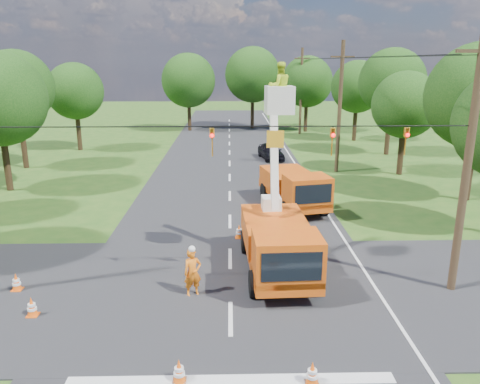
{
  "coord_description": "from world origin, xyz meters",
  "views": [
    {
      "loc": [
        -0.0,
        -14.14,
        8.47
      ],
      "look_at": [
        0.48,
        6.8,
        2.6
      ],
      "focal_mm": 35.0,
      "sensor_mm": 36.0,
      "label": 1
    }
  ],
  "objects_px": {
    "pole_right_far": "(301,91)",
    "tree_left_f": "(75,91)",
    "tree_far_b": "(253,75)",
    "traffic_cone_1": "(312,374)",
    "tree_far_c": "(307,82)",
    "traffic_cone_7": "(287,186)",
    "tree_right_b": "(479,97)",
    "pole_right_near": "(468,159)",
    "tree_right_d": "(392,82)",
    "ground_worker": "(193,273)",
    "tree_far_a": "(188,80)",
    "traffic_cone_2": "(239,232)",
    "traffic_cone_3": "(275,211)",
    "second_truck": "(294,187)",
    "distant_car": "(271,151)",
    "traffic_cone_0": "(179,371)",
    "bucket_truck": "(278,233)",
    "traffic_cone_4": "(32,307)",
    "tree_right_e": "(357,87)",
    "traffic_cone_5": "(16,282)",
    "tree_right_c": "(405,105)",
    "tree_left_e": "(16,87)",
    "pole_right_mid": "(340,107)"
  },
  "relations": [
    {
      "from": "traffic_cone_3",
      "to": "ground_worker",
      "type": "bearing_deg",
      "value": -113.6
    },
    {
      "from": "pole_right_near",
      "to": "tree_right_d",
      "type": "height_order",
      "value": "pole_right_near"
    },
    {
      "from": "distant_car",
      "to": "tree_right_b",
      "type": "height_order",
      "value": "tree_right_b"
    },
    {
      "from": "traffic_cone_7",
      "to": "tree_right_b",
      "type": "distance_m",
      "value": 12.86
    },
    {
      "from": "distant_car",
      "to": "tree_left_f",
      "type": "xyz_separation_m",
      "value": [
        -18.5,
        5.06,
        4.97
      ]
    },
    {
      "from": "distant_car",
      "to": "tree_right_c",
      "type": "distance_m",
      "value": 12.11
    },
    {
      "from": "traffic_cone_1",
      "to": "traffic_cone_7",
      "type": "relative_size",
      "value": 1.0
    },
    {
      "from": "traffic_cone_0",
      "to": "bucket_truck",
      "type": "bearing_deg",
      "value": 63.67
    },
    {
      "from": "traffic_cone_5",
      "to": "pole_right_near",
      "type": "relative_size",
      "value": 0.07
    },
    {
      "from": "distant_car",
      "to": "tree_right_e",
      "type": "relative_size",
      "value": 0.49
    },
    {
      "from": "pole_right_far",
      "to": "tree_left_f",
      "type": "distance_m",
      "value": 25.36
    },
    {
      "from": "ground_worker",
      "to": "traffic_cone_1",
      "type": "bearing_deg",
      "value": -76.91
    },
    {
      "from": "pole_right_near",
      "to": "tree_right_e",
      "type": "relative_size",
      "value": 1.16
    },
    {
      "from": "traffic_cone_0",
      "to": "tree_far_a",
      "type": "bearing_deg",
      "value": 94.26
    },
    {
      "from": "tree_far_a",
      "to": "traffic_cone_2",
      "type": "bearing_deg",
      "value": -81.72
    },
    {
      "from": "distant_car",
      "to": "tree_right_d",
      "type": "bearing_deg",
      "value": 0.76
    },
    {
      "from": "pole_right_near",
      "to": "tree_far_b",
      "type": "relative_size",
      "value": 0.97
    },
    {
      "from": "traffic_cone_4",
      "to": "tree_right_e",
      "type": "bearing_deg",
      "value": 60.64
    },
    {
      "from": "traffic_cone_4",
      "to": "distant_car",
      "type": "bearing_deg",
      "value": 68.43
    },
    {
      "from": "ground_worker",
      "to": "traffic_cone_1",
      "type": "distance_m",
      "value": 6.3
    },
    {
      "from": "tree_far_a",
      "to": "tree_left_f",
      "type": "bearing_deg",
      "value": -127.01
    },
    {
      "from": "traffic_cone_1",
      "to": "pole_right_mid",
      "type": "xyz_separation_m",
      "value": [
        6.31,
        25.39,
        4.75
      ]
    },
    {
      "from": "tree_right_c",
      "to": "tree_far_b",
      "type": "distance_m",
      "value": 27.97
    },
    {
      "from": "pole_right_near",
      "to": "traffic_cone_1",
      "type": "bearing_deg",
      "value": -139.48
    },
    {
      "from": "tree_left_f",
      "to": "traffic_cone_7",
      "type": "bearing_deg",
      "value": -40.14
    },
    {
      "from": "traffic_cone_0",
      "to": "distant_car",
      "type": "bearing_deg",
      "value": 80.4
    },
    {
      "from": "tree_right_e",
      "to": "tree_far_b",
      "type": "bearing_deg",
      "value": 137.2
    },
    {
      "from": "second_truck",
      "to": "distant_car",
      "type": "relative_size",
      "value": 1.62
    },
    {
      "from": "pole_right_far",
      "to": "tree_left_e",
      "type": "height_order",
      "value": "pole_right_far"
    },
    {
      "from": "tree_right_d",
      "to": "distant_car",
      "type": "bearing_deg",
      "value": -169.49
    },
    {
      "from": "traffic_cone_1",
      "to": "tree_left_e",
      "type": "xyz_separation_m",
      "value": [
        -18.99,
        27.39,
        6.13
      ]
    },
    {
      "from": "ground_worker",
      "to": "traffic_cone_1",
      "type": "relative_size",
      "value": 2.59
    },
    {
      "from": "tree_left_f",
      "to": "tree_far_b",
      "type": "height_order",
      "value": "tree_far_b"
    },
    {
      "from": "traffic_cone_2",
      "to": "pole_right_far",
      "type": "distance_m",
      "value": 35.69
    },
    {
      "from": "traffic_cone_3",
      "to": "traffic_cone_4",
      "type": "xyz_separation_m",
      "value": [
        -9.38,
        -10.47,
        0.0
      ]
    },
    {
      "from": "traffic_cone_3",
      "to": "tree_left_f",
      "type": "distance_m",
      "value": 27.89
    },
    {
      "from": "traffic_cone_0",
      "to": "traffic_cone_5",
      "type": "height_order",
      "value": "same"
    },
    {
      "from": "traffic_cone_3",
      "to": "traffic_cone_1",
      "type": "bearing_deg",
      "value": -91.52
    },
    {
      "from": "tree_far_a",
      "to": "tree_far_c",
      "type": "distance_m",
      "value": 14.53
    },
    {
      "from": "traffic_cone_0",
      "to": "tree_right_b",
      "type": "bearing_deg",
      "value": 46.37
    },
    {
      "from": "tree_right_d",
      "to": "bucket_truck",
      "type": "bearing_deg",
      "value": -116.81
    },
    {
      "from": "tree_far_b",
      "to": "traffic_cone_1",
      "type": "bearing_deg",
      "value": -90.92
    },
    {
      "from": "distant_car",
      "to": "tree_right_e",
      "type": "xyz_separation_m",
      "value": [
        10.1,
        10.06,
        5.09
      ]
    },
    {
      "from": "tree_far_c",
      "to": "traffic_cone_7",
      "type": "bearing_deg",
      "value": -101.42
    },
    {
      "from": "pole_right_mid",
      "to": "tree_right_d",
      "type": "height_order",
      "value": "pole_right_mid"
    },
    {
      "from": "ground_worker",
      "to": "traffic_cone_4",
      "type": "distance_m",
      "value": 5.62
    },
    {
      "from": "bucket_truck",
      "to": "tree_far_c",
      "type": "relative_size",
      "value": 0.92
    },
    {
      "from": "distant_car",
      "to": "tree_left_e",
      "type": "xyz_separation_m",
      "value": [
        -20.5,
        -2.94,
        5.77
      ]
    },
    {
      "from": "pole_right_near",
      "to": "tree_right_e",
      "type": "distance_m",
      "value": 35.41
    },
    {
      "from": "tree_right_b",
      "to": "tree_far_b",
      "type": "height_order",
      "value": "tree_far_b"
    }
  ]
}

